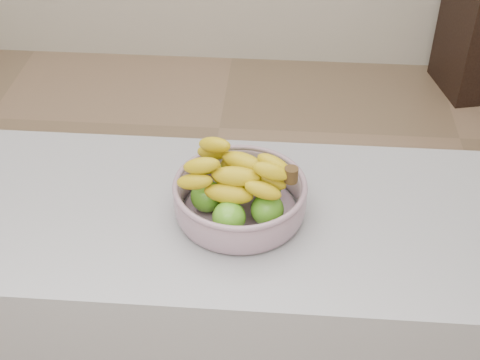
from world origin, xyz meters
name	(u,v)px	position (x,y,z in m)	size (l,w,h in m)	color
ground	(186,310)	(0.00, 0.00, 0.00)	(4.00, 4.00, 0.00)	#8D6F56
counter	(156,329)	(0.00, -0.45, 0.45)	(2.00, 0.60, 0.90)	gray
fruit_bowl	(240,195)	(0.24, -0.45, 0.96)	(0.31, 0.31, 0.16)	#9FADBF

